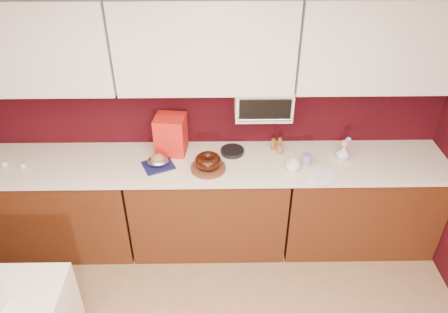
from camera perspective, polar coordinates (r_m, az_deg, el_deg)
ceiling at (r=1.12m, az=-5.43°, el=9.25°), size 4.00×4.50×0.02m
wall_back at (r=3.69m, az=-2.18°, el=6.54°), size 4.00×0.02×2.50m
base_cabinet_left at (r=4.15m, az=-20.85°, el=-6.13°), size 1.31×0.58×0.86m
base_cabinet_center at (r=3.90m, az=-2.00°, el=-6.36°), size 1.31×0.58×0.86m
base_cabinet_right at (r=4.09m, az=17.13°, el=-5.89°), size 1.31×0.58×0.86m
countertop at (r=3.62m, az=-2.14°, el=-0.95°), size 4.00×0.62×0.04m
upper_cabinet_left at (r=3.59m, az=-24.88°, el=13.05°), size 1.31×0.33×0.70m
upper_cabinet_center at (r=3.30m, az=-2.46°, el=14.45°), size 1.31×0.33×0.70m
upper_cabinet_right at (r=3.52m, az=20.46°, el=13.70°), size 1.31×0.33×0.70m
toaster_oven at (r=3.52m, az=5.13°, el=7.27°), size 0.45×0.30×0.25m
toaster_oven_door at (r=3.38m, az=5.38°, el=6.03°), size 0.40×0.02×0.18m
toaster_oven_handle at (r=3.40m, az=5.33°, el=4.80°), size 0.42×0.02×0.02m
cake_base at (r=3.51m, az=-2.08°, el=-1.51°), size 0.33×0.33×0.03m
bundt_cake at (r=3.48m, az=-2.10°, el=-0.61°), size 0.24×0.24×0.09m
navy_towel at (r=3.59m, az=-8.57°, el=-1.14°), size 0.29×0.28×0.02m
foil_ham_nest at (r=3.56m, az=-8.64°, el=-0.54°), size 0.20×0.19×0.06m
roasted_ham at (r=3.55m, az=-8.67°, el=-0.21°), size 0.14×0.13×0.07m
pandoro_box at (r=3.67m, az=-6.95°, el=2.86°), size 0.27×0.25×0.34m
dark_pan at (r=3.70m, az=1.10°, el=0.69°), size 0.25×0.25×0.03m
coffee_mug at (r=3.52m, az=8.96°, el=-1.11°), size 0.13×0.13×0.10m
blue_jar at (r=3.61m, az=10.70°, el=-0.39°), size 0.10×0.10×0.09m
flower_vase at (r=3.74m, az=15.32°, el=0.60°), size 0.10×0.10×0.13m
flower_pink at (r=3.70m, az=15.51°, el=1.65°), size 0.06×0.06×0.06m
flower_blue at (r=3.71m, az=15.94°, el=2.11°), size 0.05×0.05×0.05m
china_plate at (r=3.52m, az=12.67°, el=-2.50°), size 0.31×0.31×0.01m
amber_bottle at (r=3.75m, az=6.46°, el=1.57°), size 0.04×0.04×0.10m
paper_cup at (r=3.72m, az=7.31°, el=0.94°), size 0.06×0.06×0.08m
egg_left at (r=3.96m, az=-26.77°, el=-0.93°), size 0.07×0.06×0.05m
egg_right at (r=3.88m, az=-24.80°, el=-1.16°), size 0.06×0.05×0.04m
amber_bottle_tall at (r=3.75m, az=7.28°, el=1.62°), size 0.04×0.04×0.12m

